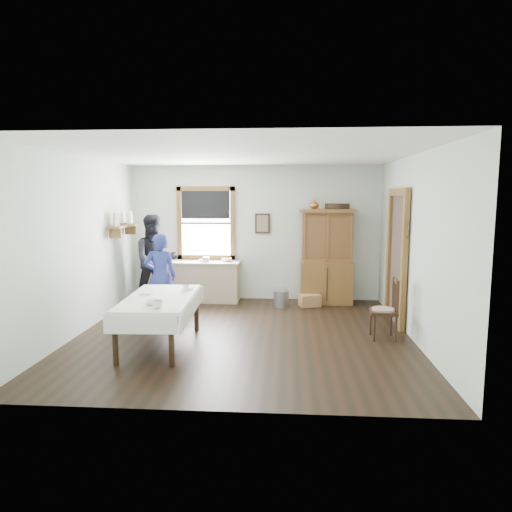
% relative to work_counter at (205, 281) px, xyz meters
% --- Properties ---
extents(room, '(5.01, 5.01, 2.70)m').
position_rel_work_counter_xyz_m(room, '(0.99, -2.19, 0.95)').
color(room, black).
rests_on(room, ground).
extents(window, '(1.18, 0.07, 1.48)m').
position_rel_work_counter_xyz_m(window, '(-0.01, 0.27, 1.23)').
color(window, white).
rests_on(window, room).
extents(doorway, '(0.09, 1.14, 2.22)m').
position_rel_work_counter_xyz_m(doorway, '(3.45, -1.34, 0.76)').
color(doorway, '#493B34').
rests_on(doorway, room).
extents(wall_shelf, '(0.24, 1.00, 0.44)m').
position_rel_work_counter_xyz_m(wall_shelf, '(-1.38, -0.65, 1.17)').
color(wall_shelf, brown).
rests_on(wall_shelf, room).
extents(framed_picture, '(0.30, 0.04, 0.40)m').
position_rel_work_counter_xyz_m(framed_picture, '(1.14, 0.27, 1.15)').
color(framed_picture, '#352012').
rests_on(framed_picture, room).
extents(rug_beater, '(0.01, 0.27, 0.27)m').
position_rel_work_counter_xyz_m(rug_beater, '(3.44, -1.89, 1.32)').
color(rug_beater, black).
rests_on(rug_beater, room).
extents(work_counter, '(1.42, 0.56, 0.81)m').
position_rel_work_counter_xyz_m(work_counter, '(0.00, 0.00, 0.00)').
color(work_counter, tan).
rests_on(work_counter, room).
extents(china_hutch, '(1.09, 0.52, 1.85)m').
position_rel_work_counter_xyz_m(china_hutch, '(2.41, 0.02, 0.52)').
color(china_hutch, brown).
rests_on(china_hutch, room).
extents(dining_table, '(1.02, 1.81, 0.71)m').
position_rel_work_counter_xyz_m(dining_table, '(-0.12, -2.78, -0.05)').
color(dining_table, white).
rests_on(dining_table, room).
extents(spindle_chair, '(0.45, 0.45, 0.90)m').
position_rel_work_counter_xyz_m(spindle_chair, '(3.07, -2.23, 0.05)').
color(spindle_chair, '#352012').
rests_on(spindle_chair, room).
extents(pail, '(0.38, 0.38, 0.31)m').
position_rel_work_counter_xyz_m(pail, '(1.53, -0.37, -0.25)').
color(pail, gray).
rests_on(pail, room).
extents(wicker_basket, '(0.44, 0.37, 0.22)m').
position_rel_work_counter_xyz_m(wicker_basket, '(2.08, -0.28, -0.29)').
color(wicker_basket, '#AF7A4F').
rests_on(wicker_basket, room).
extents(woman_blue, '(0.58, 0.47, 1.37)m').
position_rel_work_counter_xyz_m(woman_blue, '(-0.51, -1.39, 0.28)').
color(woman_blue, navy).
rests_on(woman_blue, room).
extents(figure_dark, '(0.99, 0.92, 1.62)m').
position_rel_work_counter_xyz_m(figure_dark, '(-0.87, -0.41, 0.41)').
color(figure_dark, black).
rests_on(figure_dark, room).
extents(table_cup_a, '(0.14, 0.14, 0.10)m').
position_rel_work_counter_xyz_m(table_cup_a, '(0.04, -3.44, 0.36)').
color(table_cup_a, white).
rests_on(table_cup_a, dining_table).
extents(table_cup_b, '(0.11, 0.11, 0.09)m').
position_rel_work_counter_xyz_m(table_cup_b, '(0.15, -2.36, 0.35)').
color(table_cup_b, white).
rests_on(table_cup_b, dining_table).
extents(table_bowl, '(0.27, 0.27, 0.06)m').
position_rel_work_counter_xyz_m(table_bowl, '(-0.08, -3.25, 0.33)').
color(table_bowl, white).
rests_on(table_bowl, dining_table).
extents(counter_book, '(0.20, 0.25, 0.02)m').
position_rel_work_counter_xyz_m(counter_book, '(-0.14, 0.09, 0.42)').
color(counter_book, '#796C51').
rests_on(counter_book, work_counter).
extents(counter_bowl, '(0.22, 0.22, 0.06)m').
position_rel_work_counter_xyz_m(counter_bowl, '(0.44, 0.01, 0.44)').
color(counter_bowl, white).
rests_on(counter_bowl, work_counter).
extents(shelf_bowl, '(0.22, 0.22, 0.05)m').
position_rel_work_counter_xyz_m(shelf_bowl, '(-1.38, -0.64, 1.19)').
color(shelf_bowl, white).
rests_on(shelf_bowl, wall_shelf).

